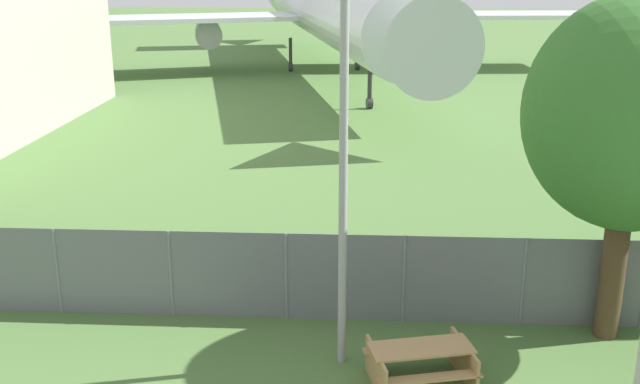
% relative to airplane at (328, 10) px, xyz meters
% --- Properties ---
extents(perimeter_fence, '(56.07, 0.07, 2.00)m').
position_rel_airplane_xyz_m(perimeter_fence, '(3.42, -37.16, -3.29)').
color(perimeter_fence, slate).
rests_on(perimeter_fence, ground).
extents(airplane, '(38.72, 47.20, 12.37)m').
position_rel_airplane_xyz_m(airplane, '(0.00, 0.00, 0.00)').
color(airplane, silver).
rests_on(airplane, ground).
extents(picnic_bench_near_cabin, '(2.18, 1.81, 0.76)m').
position_rel_airplane_xyz_m(picnic_bench_near_cabin, '(3.63, -39.67, -3.81)').
color(picnic_bench_near_cabin, tan).
rests_on(picnic_bench_near_cabin, ground).
extents(tree_behind_benches, '(4.21, 4.21, 7.08)m').
position_rel_airplane_xyz_m(tree_behind_benches, '(7.67, -37.55, 0.44)').
color(tree_behind_benches, '#4C3823').
rests_on(tree_behind_benches, ground).
extents(light_mast, '(0.44, 0.44, 8.25)m').
position_rel_airplane_xyz_m(light_mast, '(2.14, -38.93, 0.71)').
color(light_mast, '#99999E').
rests_on(light_mast, ground).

